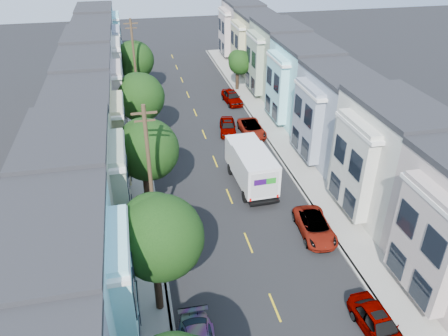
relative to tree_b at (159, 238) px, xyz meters
name	(u,v)px	position (x,y,z in m)	size (l,w,h in m)	color
ground	(248,243)	(6.30, 4.62, -5.21)	(160.00, 160.00, 0.00)	black
road_slab	(209,147)	(6.30, 19.62, -5.20)	(12.00, 70.00, 0.02)	black
curb_left	(148,153)	(0.25, 19.62, -5.13)	(0.30, 70.00, 0.15)	gray
curb_right	(268,141)	(12.35, 19.62, -5.13)	(0.30, 70.00, 0.15)	gray
sidewalk_left	(134,154)	(-1.05, 19.62, -5.13)	(2.60, 70.00, 0.15)	gray
sidewalk_right	(280,140)	(13.65, 19.62, -5.13)	(2.60, 70.00, 0.15)	gray
centerline	(209,147)	(6.30, 19.62, -5.21)	(0.12, 70.00, 0.01)	gold
townhouse_row_left	(94,159)	(-4.85, 19.62, -5.21)	(5.00, 70.00, 8.50)	#8D96A6
townhouse_row_right	(314,137)	(17.45, 19.62, -5.21)	(5.00, 70.00, 8.50)	#8D96A6
tree_b	(159,238)	(0.00, 0.00, 0.00)	(4.70, 4.70, 7.58)	black
tree_c	(147,150)	(0.00, 10.86, -0.33)	(4.70, 4.70, 7.25)	black
tree_d	(139,97)	(0.00, 22.15, -0.40)	(4.70, 4.70, 7.18)	black
tree_e	(134,60)	(0.00, 36.04, -0.73)	(4.70, 4.70, 6.84)	black
tree_far_r	(240,63)	(13.20, 35.03, -1.58)	(3.10, 3.10, 5.21)	black
utility_pole_near	(150,176)	(0.00, 6.62, -0.06)	(1.60, 0.26, 10.00)	#42301E
utility_pole_far	(135,63)	(0.00, 32.62, -0.06)	(1.60, 0.26, 10.00)	#42301E
fedex_truck	(251,166)	(8.47, 12.00, -3.32)	(2.71, 7.05, 3.38)	silver
lead_sedan	(228,126)	(8.84, 22.53, -4.50)	(1.67, 4.36, 1.42)	black
parked_left_c	(176,230)	(1.40, 6.32, -4.56)	(1.37, 3.89, 1.30)	#A6A7A7
parked_left_d	(161,154)	(1.40, 18.00, -4.59)	(1.30, 3.68, 1.23)	#380C11
parked_right_a	(378,324)	(11.20, -4.33, -4.47)	(1.73, 4.52, 1.47)	#4A4B4C
parked_right_b	(315,227)	(11.20, 4.55, -4.54)	(2.21, 4.79, 1.33)	silver
parked_right_c	(252,129)	(11.20, 21.52, -4.53)	(2.23, 4.84, 1.34)	black
parked_right_d	(232,97)	(11.20, 30.65, -4.45)	(1.79, 4.68, 1.52)	black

